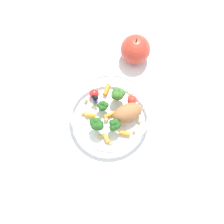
% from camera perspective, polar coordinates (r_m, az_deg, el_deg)
% --- Properties ---
extents(ground_plane, '(2.40, 2.40, 0.00)m').
position_cam_1_polar(ground_plane, '(0.82, -0.43, 0.13)').
color(ground_plane, white).
extents(food_container, '(0.21, 0.21, 0.06)m').
position_cam_1_polar(food_container, '(0.79, 0.30, 0.07)').
color(food_container, white).
rests_on(food_container, ground_plane).
extents(loose_apple, '(0.08, 0.08, 0.10)m').
position_cam_1_polar(loose_apple, '(0.87, 4.38, 11.56)').
color(loose_apple, '#BC3828').
rests_on(loose_apple, ground_plane).
extents(folded_napkin, '(0.14, 0.14, 0.01)m').
position_cam_1_polar(folded_napkin, '(0.77, 5.50, -16.39)').
color(folded_napkin, white).
rests_on(folded_napkin, ground_plane).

